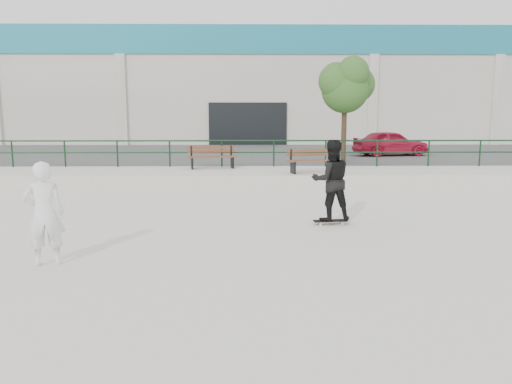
{
  "coord_description": "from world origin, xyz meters",
  "views": [
    {
      "loc": [
        0.0,
        -8.36,
        2.57
      ],
      "look_at": [
        0.17,
        2.0,
        0.91
      ],
      "focal_mm": 35.0,
      "sensor_mm": 36.0,
      "label": 1
    }
  ],
  "objects_px": {
    "bench_right": "(313,161)",
    "skateboard": "(330,221)",
    "bench_left": "(212,157)",
    "seated_skater": "(44,214)",
    "standing_skater": "(331,180)",
    "red_car": "(390,143)",
    "tree": "(346,84)"
  },
  "relations": [
    {
      "from": "bench_right",
      "to": "skateboard",
      "type": "distance_m",
      "value": 5.93
    },
    {
      "from": "bench_left",
      "to": "seated_skater",
      "type": "xyz_separation_m",
      "value": [
        -2.09,
        -10.36,
        -0.02
      ]
    },
    {
      "from": "bench_right",
      "to": "standing_skater",
      "type": "bearing_deg",
      "value": -105.38
    },
    {
      "from": "bench_right",
      "to": "skateboard",
      "type": "bearing_deg",
      "value": -105.38
    },
    {
      "from": "red_car",
      "to": "bench_left",
      "type": "bearing_deg",
      "value": 114.25
    },
    {
      "from": "bench_right",
      "to": "tree",
      "type": "distance_m",
      "value": 4.75
    },
    {
      "from": "skateboard",
      "to": "seated_skater",
      "type": "xyz_separation_m",
      "value": [
        -5.34,
        -3.04,
        0.82
      ]
    },
    {
      "from": "red_car",
      "to": "seated_skater",
      "type": "bearing_deg",
      "value": 137.51
    },
    {
      "from": "bench_left",
      "to": "tree",
      "type": "xyz_separation_m",
      "value": [
        5.33,
        1.97,
        2.8
      ]
    },
    {
      "from": "tree",
      "to": "skateboard",
      "type": "relative_size",
      "value": 5.36
    },
    {
      "from": "standing_skater",
      "to": "bench_left",
      "type": "bearing_deg",
      "value": -71.71
    },
    {
      "from": "bench_left",
      "to": "skateboard",
      "type": "relative_size",
      "value": 2.35
    },
    {
      "from": "skateboard",
      "to": "seated_skater",
      "type": "distance_m",
      "value": 6.2
    },
    {
      "from": "tree",
      "to": "standing_skater",
      "type": "bearing_deg",
      "value": -102.58
    },
    {
      "from": "seated_skater",
      "to": "bench_left",
      "type": "bearing_deg",
      "value": -119.07
    },
    {
      "from": "tree",
      "to": "bench_left",
      "type": "bearing_deg",
      "value": -159.67
    },
    {
      "from": "bench_right",
      "to": "bench_left",
      "type": "bearing_deg",
      "value": 145.99
    },
    {
      "from": "bench_left",
      "to": "seated_skater",
      "type": "height_order",
      "value": "seated_skater"
    },
    {
      "from": "red_car",
      "to": "skateboard",
      "type": "relative_size",
      "value": 4.47
    },
    {
      "from": "standing_skater",
      "to": "skateboard",
      "type": "bearing_deg",
      "value": 70.28
    },
    {
      "from": "bench_left",
      "to": "red_car",
      "type": "xyz_separation_m",
      "value": [
        8.26,
        5.48,
        0.2
      ]
    },
    {
      "from": "bench_right",
      "to": "seated_skater",
      "type": "bearing_deg",
      "value": -134.57
    },
    {
      "from": "skateboard",
      "to": "standing_skater",
      "type": "distance_m",
      "value": 0.96
    },
    {
      "from": "bench_left",
      "to": "seated_skater",
      "type": "distance_m",
      "value": 10.57
    },
    {
      "from": "bench_left",
      "to": "seated_skater",
      "type": "bearing_deg",
      "value": -112.27
    },
    {
      "from": "bench_right",
      "to": "standing_skater",
      "type": "xyz_separation_m",
      "value": [
        -0.35,
        -5.86,
        0.12
      ]
    },
    {
      "from": "standing_skater",
      "to": "seated_skater",
      "type": "bearing_deg",
      "value": 23.97
    },
    {
      "from": "tree",
      "to": "skateboard",
      "type": "xyz_separation_m",
      "value": [
        -2.07,
        -9.29,
        -3.64
      ]
    },
    {
      "from": "seated_skater",
      "to": "skateboard",
      "type": "bearing_deg",
      "value": -168.02
    },
    {
      "from": "bench_left",
      "to": "standing_skater",
      "type": "relative_size",
      "value": 1.0
    },
    {
      "from": "skateboard",
      "to": "standing_skater",
      "type": "xyz_separation_m",
      "value": [
        0.0,
        0.0,
        0.96
      ]
    },
    {
      "from": "bench_right",
      "to": "red_car",
      "type": "distance_m",
      "value": 8.36
    }
  ]
}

